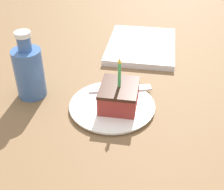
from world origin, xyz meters
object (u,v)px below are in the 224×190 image
at_px(cake_slice, 119,95).
at_px(fork, 125,89).
at_px(plate, 112,106).
at_px(bottle, 29,71).
at_px(marble_board, 141,46).

height_order(cake_slice, fork, cake_slice).
relative_size(plate, fork, 1.31).
height_order(cake_slice, bottle, bottle).
xyz_separation_m(fork, marble_board, (0.28, -0.02, -0.00)).
bearing_deg(cake_slice, bottle, 84.07).
height_order(fork, marble_board, marble_board).
bearing_deg(cake_slice, plate, 90.42).
distance_m(plate, fork, 0.07).
bearing_deg(bottle, marble_board, -39.61).
bearing_deg(bottle, cake_slice, -95.93).
bearing_deg(plate, fork, -18.91).
bearing_deg(fork, marble_board, -4.24).
distance_m(plate, cake_slice, 0.04).
relative_size(bottle, marble_board, 0.65).
distance_m(fork, marble_board, 0.28).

